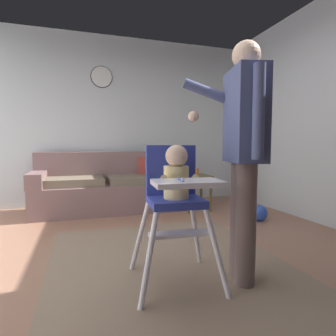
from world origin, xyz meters
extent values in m
cube|color=#9B6B53|center=(0.00, 0.00, -0.05)|extent=(5.89, 6.61, 0.10)
cube|color=silver|center=(0.00, 2.53, 1.37)|extent=(5.09, 0.06, 2.73)
cube|color=#8C735D|center=(0.02, -0.26, 0.00)|extent=(1.86, 2.52, 0.01)
cube|color=#826262|center=(-0.29, 1.95, 0.20)|extent=(2.00, 0.84, 0.40)
cube|color=#826262|center=(-0.29, 2.28, 0.63)|extent=(2.00, 0.22, 0.46)
cube|color=#826262|center=(-1.20, 1.95, 0.50)|extent=(0.20, 0.84, 0.20)
cube|color=#826262|center=(0.62, 1.95, 0.50)|extent=(0.20, 0.84, 0.20)
cube|color=#7A6B57|center=(-0.72, 1.90, 0.46)|extent=(0.79, 0.60, 0.11)
cube|color=#7A6B57|center=(0.14, 1.90, 0.46)|extent=(0.79, 0.60, 0.11)
cube|color=#B24238|center=(0.41, 2.15, 0.60)|extent=(0.35, 0.14, 0.34)
cylinder|color=white|center=(-0.26, -0.63, 0.27)|extent=(0.18, 0.16, 0.56)
cylinder|color=white|center=(0.18, -0.66, 0.27)|extent=(0.16, 0.18, 0.56)
cylinder|color=white|center=(-0.22, -0.19, 0.27)|extent=(0.16, 0.18, 0.56)
cylinder|color=white|center=(0.22, -0.23, 0.27)|extent=(0.18, 0.16, 0.56)
cube|color=#2B399D|center=(-0.02, -0.43, 0.57)|extent=(0.39, 0.39, 0.05)
cube|color=#2B399D|center=(-0.01, -0.28, 0.78)|extent=(0.36, 0.10, 0.36)
cube|color=white|center=(-0.05, -0.71, 0.74)|extent=(0.42, 0.29, 0.03)
cube|color=white|center=(-0.03, -0.53, 0.38)|extent=(0.41, 0.13, 0.02)
cylinder|color=#E4CA88|center=(-0.02, -0.45, 0.71)|extent=(0.18, 0.18, 0.22)
sphere|color=beige|center=(-0.03, -0.46, 0.89)|extent=(0.15, 0.15, 0.15)
cylinder|color=#E4CA88|center=(-0.13, -0.48, 0.72)|extent=(0.06, 0.15, 0.10)
cylinder|color=#E4CA88|center=(0.08, -0.49, 0.72)|extent=(0.06, 0.15, 0.10)
cylinder|color=blue|center=(-0.09, -0.71, 0.76)|extent=(0.03, 0.13, 0.01)
cube|color=white|center=(-0.10, -0.77, 0.77)|extent=(0.02, 0.03, 0.02)
cylinder|color=#6E5B57|center=(0.45, -0.48, 0.42)|extent=(0.14, 0.14, 0.84)
cylinder|color=#6E5B57|center=(0.42, -0.60, 0.42)|extent=(0.14, 0.14, 0.84)
cube|color=#464F7B|center=(0.44, -0.54, 1.16)|extent=(0.29, 0.44, 0.63)
sphere|color=beige|center=(0.44, -0.54, 1.56)|extent=(0.19, 0.19, 0.19)
cylinder|color=#464F7B|center=(0.32, -0.32, 1.33)|extent=(0.48, 0.18, 0.23)
sphere|color=beige|center=(0.16, -0.29, 1.17)|extent=(0.08, 0.08, 0.08)
cylinder|color=#464F7B|center=(0.38, -0.77, 1.16)|extent=(0.07, 0.07, 0.57)
sphere|color=#284CB7|center=(1.52, 0.77, 0.10)|extent=(0.21, 0.21, 0.21)
cube|color=brown|center=(0.99, 1.61, 0.51)|extent=(0.40, 0.40, 0.02)
cylinder|color=brown|center=(0.82, 1.44, 0.25)|extent=(0.04, 0.04, 0.50)
cylinder|color=brown|center=(1.16, 1.44, 0.25)|extent=(0.04, 0.04, 0.50)
cylinder|color=brown|center=(0.82, 1.78, 0.25)|extent=(0.04, 0.04, 0.50)
cylinder|color=brown|center=(1.16, 1.78, 0.25)|extent=(0.04, 0.04, 0.50)
cylinder|color=orange|center=(1.00, 1.61, 0.57)|extent=(0.07, 0.07, 0.10)
cylinder|color=white|center=(-0.28, 2.48, 2.06)|extent=(0.32, 0.03, 0.32)
cylinder|color=black|center=(-0.28, 2.50, 2.06)|extent=(0.35, 0.02, 0.35)
camera|label=1|loc=(-0.64, -2.22, 0.95)|focal=29.98mm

